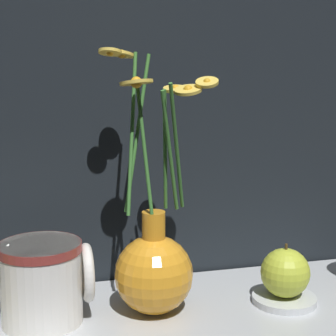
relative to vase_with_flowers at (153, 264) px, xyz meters
name	(u,v)px	position (x,y,z in m)	size (l,w,h in m)	color
ground_plane	(174,317)	(0.03, 0.00, -0.08)	(6.00, 6.00, 0.00)	black
shelf	(174,313)	(0.03, 0.00, -0.07)	(0.89, 0.26, 0.01)	#B2B7BC
vase_with_flowers	(153,264)	(0.00, 0.00, 0.00)	(0.16, 0.12, 0.37)	orange
ceramic_pitcher	(43,278)	(-0.15, 0.00, -0.01)	(0.14, 0.11, 0.12)	white
saucer_plate	(284,299)	(0.19, -0.02, -0.06)	(0.09, 0.09, 0.01)	silver
orange_fruit	(285,273)	(0.19, -0.02, -0.02)	(0.07, 0.07, 0.08)	#B7C638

